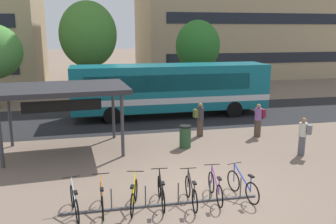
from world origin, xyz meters
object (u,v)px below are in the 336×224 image
city_bus (172,88)px  parked_bicycle_blue_6 (243,186)px  parked_bicycle_purple_5 (215,188)px  parked_bicycle_silver_0 (75,203)px  commuter_olive_pack_1 (200,117)px  street_tree_2 (88,35)px  parked_bicycle_yellow_2 (134,196)px  parked_bicycle_orange_1 (102,199)px  commuter_maroon_pack_2 (259,118)px  trash_bin (185,136)px  street_tree_0 (198,46)px  parked_bicycle_black_3 (161,193)px  transit_shelter (62,91)px  parked_bicycle_black_4 (191,193)px  commuter_grey_pack_0 (304,134)px

city_bus → parked_bicycle_blue_6: (-0.37, -11.46, -1.39)m
parked_bicycle_purple_5 → parked_bicycle_silver_0: bearing=95.7°
commuter_olive_pack_1 → street_tree_2: bearing=106.3°
parked_bicycle_yellow_2 → parked_bicycle_purple_5: bearing=-76.2°
parked_bicycle_blue_6 → parked_bicycle_silver_0: bearing=78.8°
city_bus → parked_bicycle_orange_1: size_ratio=6.98×
commuter_maroon_pack_2 → parked_bicycle_silver_0: bearing=30.8°
trash_bin → street_tree_0: street_tree_0 is taller
parked_bicycle_black_3 → commuter_maroon_pack_2: size_ratio=1.02×
commuter_maroon_pack_2 → transit_shelter: bearing=-2.8°
commuter_maroon_pack_2 → street_tree_0: (0.30, 11.40, 3.08)m
parked_bicycle_black_4 → street_tree_0: 18.85m
parked_bicycle_purple_5 → parked_bicycle_blue_6: 0.90m
parked_bicycle_orange_1 → parked_bicycle_black_3: 1.78m
parked_bicycle_purple_5 → parked_bicycle_blue_6: same height
commuter_maroon_pack_2 → parked_bicycle_yellow_2: bearing=36.7°
parked_bicycle_blue_6 → parked_bicycle_black_3: bearing=77.1°
parked_bicycle_orange_1 → street_tree_2: street_tree_2 is taller
parked_bicycle_black_3 → parked_bicycle_black_4: 0.92m
commuter_grey_pack_0 → street_tree_0: street_tree_0 is taller
commuter_grey_pack_0 → commuter_olive_pack_1: bearing=-5.2°
parked_bicycle_silver_0 → transit_shelter: 6.37m
commuter_olive_pack_1 → commuter_maroon_pack_2: bearing=-22.6°
street_tree_2 → parked_bicycle_black_4: bearing=-81.2°
parked_bicycle_purple_5 → transit_shelter: (-4.88, 5.86, 2.33)m
parked_bicycle_yellow_2 → parked_bicycle_black_3: size_ratio=0.98×
parked_bicycle_orange_1 → parked_bicycle_purple_5: same height
transit_shelter → parked_bicycle_purple_5: bearing=-53.9°
trash_bin → street_tree_0: 13.48m
parked_bicycle_black_3 → trash_bin: trash_bin is taller
parked_bicycle_silver_0 → parked_bicycle_black_3: 2.56m
parked_bicycle_blue_6 → street_tree_2: 18.93m
city_bus → street_tree_0: street_tree_0 is taller
parked_bicycle_orange_1 → trash_bin: size_ratio=1.67×
parked_bicycle_silver_0 → street_tree_2: (0.69, 17.81, 4.56)m
parked_bicycle_purple_5 → street_tree_2: size_ratio=0.23×
street_tree_0 → street_tree_2: size_ratio=0.82×
parked_bicycle_blue_6 → commuter_maroon_pack_2: commuter_maroon_pack_2 is taller
trash_bin → parked_bicycle_orange_1: bearing=-127.2°
parked_bicycle_purple_5 → parked_bicycle_black_4: bearing=104.8°
parked_bicycle_black_4 → commuter_maroon_pack_2: bearing=-36.4°
city_bus → transit_shelter: bearing=-137.5°
commuter_maroon_pack_2 → trash_bin: size_ratio=1.63×
parked_bicycle_orange_1 → parked_bicycle_black_3: size_ratio=1.00×
parked_bicycle_yellow_2 → street_tree_2: 18.39m
parked_bicycle_blue_6 → commuter_grey_pack_0: (4.15, 3.12, 0.57)m
parked_bicycle_orange_1 → street_tree_0: bearing=-25.1°
parked_bicycle_silver_0 → parked_bicycle_purple_5: 4.29m
parked_bicycle_silver_0 → parked_bicycle_blue_6: bearing=-99.3°
transit_shelter → street_tree_2: street_tree_2 is taller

